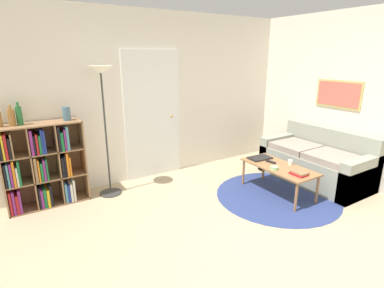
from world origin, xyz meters
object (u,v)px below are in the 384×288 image
at_px(bookshelf, 41,167).
at_px(bottle_right, 19,116).
at_px(couch, 317,162).
at_px(cup, 290,162).
at_px(coffee_table, 279,169).
at_px(bottle_middle, 12,117).
at_px(laptop, 260,158).
at_px(bowl, 274,168).
at_px(floor_lamp, 102,90).
at_px(vase_on_shelf, 66,113).

bearing_deg(bookshelf, bottle_right, 172.78).
distance_m(couch, cup, 0.77).
distance_m(coffee_table, bottle_middle, 3.55).
distance_m(coffee_table, cup, 0.20).
xyz_separation_m(laptop, bottle_right, (-3.05, 1.05, 0.80)).
distance_m(bowl, bottle_middle, 3.42).
relative_size(couch, cup, 22.20).
relative_size(floor_lamp, vase_on_shelf, 9.89).
bearing_deg(coffee_table, couch, 1.65).
bearing_deg(bottle_middle, cup, -24.01).
bearing_deg(bottle_right, vase_on_shelf, -1.75).
distance_m(bottle_middle, vase_on_shelf, 0.62).
height_order(bookshelf, bottle_right, bottle_right).
height_order(bottle_right, vase_on_shelf, bottle_right).
xyz_separation_m(laptop, vase_on_shelf, (-2.51, 1.03, 0.77)).
distance_m(bookshelf, bottle_middle, 0.72).
bearing_deg(bookshelf, floor_lamp, -8.48).
bearing_deg(couch, bottle_right, 160.51).
bearing_deg(vase_on_shelf, laptop, -22.36).
bearing_deg(couch, coffee_table, -178.35).
relative_size(coffee_table, vase_on_shelf, 5.91).
xyz_separation_m(bookshelf, laptop, (2.90, -1.03, -0.11)).
distance_m(coffee_table, vase_on_shelf, 3.00).
bearing_deg(bottle_middle, couch, -19.01).
xyz_separation_m(bowl, vase_on_shelf, (-2.36, 1.48, 0.76)).
bearing_deg(bottle_right, cup, -24.68).
bearing_deg(laptop, vase_on_shelf, 157.64).
distance_m(cup, vase_on_shelf, 3.15).
distance_m(couch, bottle_middle, 4.39).
distance_m(floor_lamp, bottle_right, 1.04).
bearing_deg(bookshelf, vase_on_shelf, 0.36).
height_order(coffee_table, cup, cup).
bearing_deg(cup, bottle_right, 155.32).
relative_size(bowl, bottle_right, 0.39).
distance_m(floor_lamp, cup, 2.80).
bearing_deg(laptop, bookshelf, 160.43).
height_order(coffee_table, vase_on_shelf, vase_on_shelf).
xyz_separation_m(bottle_right, vase_on_shelf, (0.54, -0.02, -0.03)).
bearing_deg(bottle_right, couch, -19.49).
distance_m(bookshelf, cup, 3.41).
bearing_deg(cup, floor_lamp, 149.08).
relative_size(couch, bottle_middle, 6.39).
xyz_separation_m(bookshelf, couch, (3.82, -1.39, -0.25)).
bearing_deg(bowl, coffee_table, 20.82).
bearing_deg(vase_on_shelf, bookshelf, -179.64).
distance_m(laptop, bottle_right, 3.32).
bearing_deg(floor_lamp, couch, -22.94).
height_order(bowl, bottle_middle, bottle_middle).
relative_size(bookshelf, bowl, 10.20).
height_order(couch, laptop, couch).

